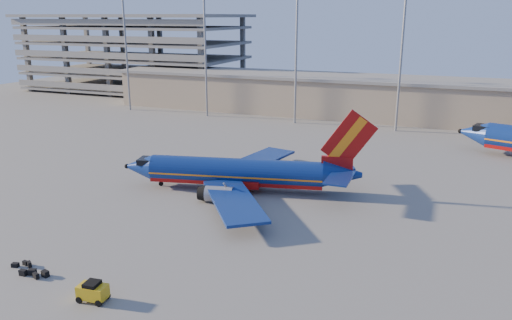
% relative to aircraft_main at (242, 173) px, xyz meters
% --- Properties ---
extents(ground, '(220.00, 220.00, 0.00)m').
position_rel_aircraft_main_xyz_m(ground, '(-1.20, -4.38, -2.27)').
color(ground, slate).
rests_on(ground, ground).
extents(terminal_building, '(122.00, 16.00, 8.50)m').
position_rel_aircraft_main_xyz_m(terminal_building, '(8.80, 53.62, 2.05)').
color(terminal_building, gray).
rests_on(terminal_building, ground).
extents(parking_garage, '(62.00, 32.00, 21.40)m').
position_rel_aircraft_main_xyz_m(parking_garage, '(-63.20, 69.67, 9.46)').
color(parking_garage, slate).
rests_on(parking_garage, ground).
extents(light_mast_row, '(101.60, 1.60, 28.65)m').
position_rel_aircraft_main_xyz_m(light_mast_row, '(3.80, 41.62, 15.29)').
color(light_mast_row, gray).
rests_on(light_mast_row, ground).
extents(aircraft_main, '(30.96, 29.45, 10.62)m').
position_rel_aircraft_main_xyz_m(aircraft_main, '(0.00, 0.00, 0.00)').
color(aircraft_main, navy).
rests_on(aircraft_main, ground).
extents(baggage_tug, '(2.35, 1.56, 1.60)m').
position_rel_aircraft_main_xyz_m(baggage_tug, '(-0.60, -27.37, -1.44)').
color(baggage_tug, gold).
rests_on(baggage_tug, ground).
extents(luggage_pile, '(4.36, 1.87, 0.53)m').
position_rel_aircraft_main_xyz_m(luggage_pile, '(-8.39, -25.84, -2.03)').
color(luggage_pile, black).
rests_on(luggage_pile, ground).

